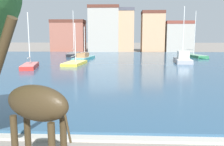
# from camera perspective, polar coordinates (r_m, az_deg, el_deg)

# --- Properties ---
(harbor_water) EXTENTS (79.93, 51.67, 0.24)m
(harbor_water) POSITION_cam_1_polar(r_m,az_deg,el_deg) (35.84, 3.94, 2.09)
(harbor_water) COLOR #2D5170
(harbor_water) RESTS_ON ground
(quay_edge_coping) EXTENTS (79.93, 0.50, 0.12)m
(quay_edge_coping) POSITION_cam_1_polar(r_m,az_deg,el_deg) (10.46, 7.39, -15.42)
(quay_edge_coping) COLOR #ADA89E
(quay_edge_coping) RESTS_ON ground
(giraffe_statue) EXTENTS (2.82, 1.54, 5.11)m
(giraffe_statue) POSITION_cam_1_polar(r_m,az_deg,el_deg) (6.36, -18.38, -7.46)
(giraffe_statue) COLOR #382B19
(giraffe_statue) RESTS_ON ground
(sailboat_yellow) EXTENTS (2.86, 6.77, 6.13)m
(sailboat_yellow) POSITION_cam_1_polar(r_m,az_deg,el_deg) (35.48, -8.57, 2.30)
(sailboat_yellow) COLOR gold
(sailboat_yellow) RESTS_ON ground
(sailboat_green) EXTENTS (4.11, 9.69, 8.98)m
(sailboat_green) POSITION_cam_1_polar(r_m,az_deg,el_deg) (49.17, 18.96, 3.79)
(sailboat_green) COLOR #236B42
(sailboat_green) RESTS_ON ground
(sailboat_black) EXTENTS (2.59, 8.29, 9.36)m
(sailboat_black) POSITION_cam_1_polar(r_m,az_deg,el_deg) (50.75, -8.99, 4.38)
(sailboat_black) COLOR black
(sailboat_black) RESTS_ON ground
(sailboat_grey) EXTENTS (2.74, 6.53, 8.75)m
(sailboat_grey) POSITION_cam_1_polar(r_m,az_deg,el_deg) (38.90, 16.35, 3.08)
(sailboat_grey) COLOR #939399
(sailboat_grey) RESTS_ON ground
(sailboat_red) EXTENTS (2.77, 6.04, 7.23)m
(sailboat_red) POSITION_cam_1_polar(r_m,az_deg,el_deg) (32.69, -18.81, 1.53)
(sailboat_red) COLOR red
(sailboat_red) RESTS_ON ground
(sailboat_teal) EXTENTS (3.19, 8.49, 5.92)m
(sailboat_teal) POSITION_cam_1_polar(r_m,az_deg,el_deg) (42.97, -6.51, 3.63)
(sailboat_teal) COLOR teal
(sailboat_teal) RESTS_ON ground
(townhouse_corner_house) EXTENTS (8.96, 5.40, 8.50)m
(townhouse_corner_house) POSITION_cam_1_polar(r_m,az_deg,el_deg) (66.73, -10.30, 8.67)
(townhouse_corner_house) COLOR #8E5142
(townhouse_corner_house) RESTS_ON ground
(townhouse_tall_gabled) EXTENTS (7.87, 7.31, 11.94)m
(townhouse_tall_gabled) POSITION_cam_1_polar(r_m,az_deg,el_deg) (64.27, -1.88, 10.34)
(townhouse_tall_gabled) COLOR gray
(townhouse_tall_gabled) RESTS_ON ground
(townhouse_narrow_midrow) EXTENTS (6.30, 7.94, 11.37)m
(townhouse_narrow_midrow) POSITION_cam_1_polar(r_m,az_deg,el_deg) (65.32, 2.37, 10.06)
(townhouse_narrow_midrow) COLOR tan
(townhouse_narrow_midrow) RESTS_ON ground
(townhouse_end_terrace) EXTENTS (5.87, 5.34, 10.67)m
(townhouse_end_terrace) POSITION_cam_1_polar(r_m,az_deg,el_deg) (64.84, 9.60, 9.64)
(townhouse_end_terrace) COLOR tan
(townhouse_end_terrace) RESTS_ON ground
(townhouse_wide_warehouse) EXTENTS (6.93, 5.83, 8.06)m
(townhouse_wide_warehouse) POSITION_cam_1_polar(r_m,az_deg,el_deg) (65.78, 15.41, 8.30)
(townhouse_wide_warehouse) COLOR gray
(townhouse_wide_warehouse) RESTS_ON ground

